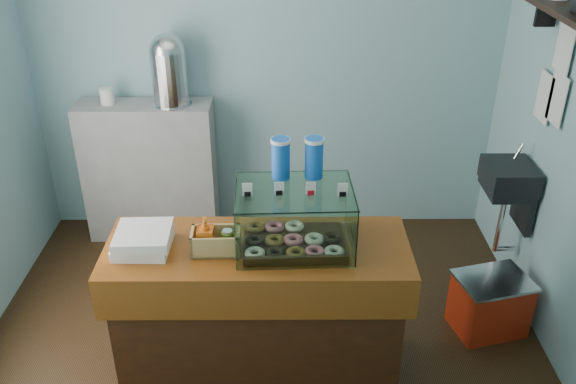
{
  "coord_description": "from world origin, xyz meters",
  "views": [
    {
      "loc": [
        0.15,
        -2.9,
        2.68
      ],
      "look_at": [
        0.16,
        -0.15,
        1.17
      ],
      "focal_mm": 38.0,
      "sensor_mm": 36.0,
      "label": 1
    }
  ],
  "objects_px": {
    "display_case": "(294,213)",
    "coffee_urn": "(169,68)",
    "counter": "(259,313)",
    "red_cooler": "(490,304)"
  },
  "relations": [
    {
      "from": "display_case",
      "to": "red_cooler",
      "type": "distance_m",
      "value": 1.57
    },
    {
      "from": "counter",
      "to": "coffee_urn",
      "type": "height_order",
      "value": "coffee_urn"
    },
    {
      "from": "counter",
      "to": "red_cooler",
      "type": "relative_size",
      "value": 3.12
    },
    {
      "from": "red_cooler",
      "to": "counter",
      "type": "bearing_deg",
      "value": -179.56
    },
    {
      "from": "display_case",
      "to": "coffee_urn",
      "type": "height_order",
      "value": "coffee_urn"
    },
    {
      "from": "display_case",
      "to": "coffee_urn",
      "type": "xyz_separation_m",
      "value": [
        -0.87,
        1.52,
        0.3
      ]
    },
    {
      "from": "counter",
      "to": "display_case",
      "type": "xyz_separation_m",
      "value": [
        0.19,
        0.04,
        0.62
      ]
    },
    {
      "from": "coffee_urn",
      "to": "red_cooler",
      "type": "distance_m",
      "value": 2.69
    },
    {
      "from": "display_case",
      "to": "coffee_urn",
      "type": "relative_size",
      "value": 1.18
    },
    {
      "from": "counter",
      "to": "display_case",
      "type": "distance_m",
      "value": 0.65
    }
  ]
}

